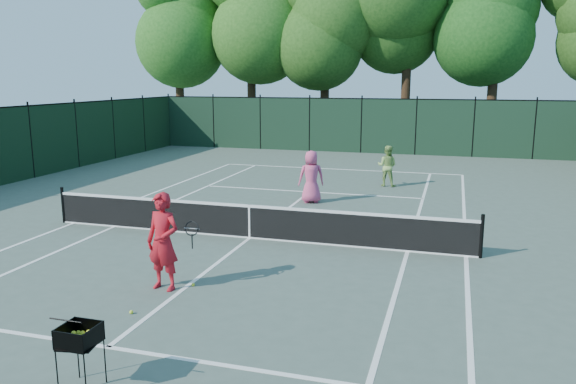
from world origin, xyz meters
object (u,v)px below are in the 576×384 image
(player_green, at_px, (387,166))
(ball_hopper, at_px, (79,336))
(player_pink, at_px, (311,177))
(coach, at_px, (163,242))
(loose_ball_near_cart, at_px, (131,312))
(loose_ball_midcourt, at_px, (193,285))

(player_green, height_order, ball_hopper, player_green)
(ball_hopper, bearing_deg, player_pink, 79.58)
(coach, height_order, ball_hopper, coach)
(player_pink, distance_m, player_green, 4.27)
(player_pink, xyz_separation_m, loose_ball_near_cart, (-0.83, -9.85, -0.86))
(ball_hopper, bearing_deg, coach, 91.58)
(coach, height_order, player_green, coach)
(loose_ball_midcourt, bearing_deg, ball_hopper, -86.29)
(coach, relative_size, loose_ball_near_cart, 29.02)
(player_green, distance_m, ball_hopper, 16.08)
(loose_ball_midcourt, bearing_deg, player_green, 78.29)
(coach, height_order, loose_ball_near_cart, coach)
(coach, xyz_separation_m, player_pink, (0.86, 8.57, -0.10))
(loose_ball_near_cart, distance_m, loose_ball_midcourt, 1.63)
(loose_ball_near_cart, bearing_deg, player_pink, 85.16)
(player_green, height_order, loose_ball_midcourt, player_green)
(coach, bearing_deg, player_green, 84.27)
(coach, bearing_deg, player_pink, 92.15)
(player_green, xyz_separation_m, loose_ball_midcourt, (-2.49, -12.00, -0.76))
(loose_ball_near_cart, bearing_deg, ball_hopper, -73.16)
(loose_ball_near_cart, xyz_separation_m, loose_ball_midcourt, (0.46, 1.57, 0.00))
(loose_ball_near_cart, height_order, loose_ball_midcourt, same)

